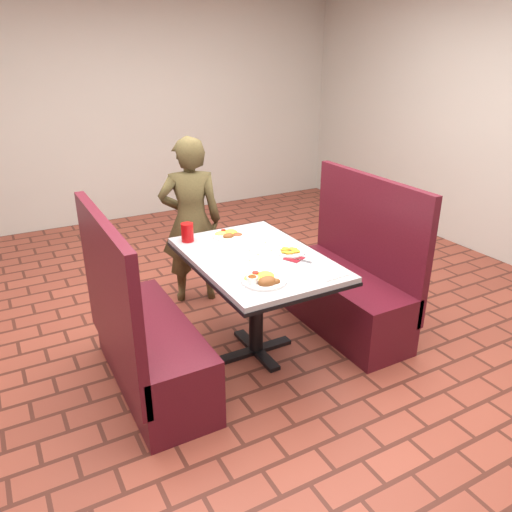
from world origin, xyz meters
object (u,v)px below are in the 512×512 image
far_dinner_plate (229,233)px  plantain_plate (291,251)px  dining_table (256,269)px  red_tumbler (187,232)px  near_dinner_plate (264,278)px  diner_person (191,222)px  booth_bench_left (144,342)px  booth_bench_right (347,287)px

far_dinner_plate → plantain_plate: (0.22, -0.49, -0.01)m
dining_table → red_tumbler: (-0.30, 0.48, 0.16)m
near_dinner_plate → far_dinner_plate: 0.81m
diner_person → near_dinner_plate: size_ratio=5.21×
booth_bench_left → dining_table: bearing=0.0°
booth_bench_left → far_dinner_plate: (0.81, 0.43, 0.44)m
booth_bench_left → plantain_plate: 1.12m
booth_bench_right → diner_person: size_ratio=0.86×
far_dinner_plate → red_tumbler: red_tumbler is taller
diner_person → near_dinner_plate: (-0.09, -1.37, 0.08)m
diner_person → red_tumbler: size_ratio=10.54×
booth_bench_left → plantain_plate: bearing=-3.8°
booth_bench_right → plantain_plate: bearing=-173.1°
dining_table → far_dinner_plate: far_dinner_plate is taller
dining_table → plantain_plate: size_ratio=6.29×
diner_person → plantain_plate: 1.11m
booth_bench_right → red_tumbler: bearing=156.5°
booth_bench_left → plantain_plate: size_ratio=6.23×
dining_table → near_dinner_plate: 0.42m
booth_bench_left → near_dinner_plate: 0.87m
diner_person → near_dinner_plate: 1.38m
booth_bench_right → near_dinner_plate: 1.12m
booth_bench_right → far_dinner_plate: booth_bench_right is taller
near_dinner_plate → far_dinner_plate: size_ratio=1.10×
dining_table → near_dinner_plate: (-0.15, -0.37, 0.13)m
dining_table → far_dinner_plate: (0.01, 0.43, 0.12)m
booth_bench_right → diner_person: diner_person is taller
booth_bench_right → red_tumbler: booth_bench_right is taller
booth_bench_left → diner_person: diner_person is taller
diner_person → far_dinner_plate: size_ratio=5.70×
dining_table → booth_bench_left: booth_bench_left is taller
plantain_plate → far_dinner_plate: bearing=113.9°
booth_bench_left → booth_bench_right: bearing=0.0°
dining_table → far_dinner_plate: size_ratio=4.93×
dining_table → red_tumbler: bearing=121.8°
red_tumbler → booth_bench_left: bearing=-136.6°
diner_person → far_dinner_plate: 0.59m
near_dinner_plate → plantain_plate: 0.49m
far_dinner_plate → plantain_plate: far_dinner_plate is taller
booth_bench_left → booth_bench_right: (1.60, 0.00, 0.00)m
booth_bench_right → near_dinner_plate: size_ratio=4.46×
booth_bench_left → near_dinner_plate: size_ratio=4.46×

